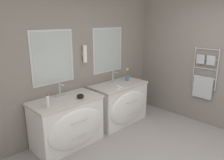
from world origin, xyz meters
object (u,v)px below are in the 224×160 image
Objects in this scene: vanity_right at (120,103)px; toiletry_bottle at (48,101)px; vanity_left at (68,122)px; flower_vase at (127,75)px; amenity_bowl at (80,96)px.

toiletry_bottle reaches higher than vanity_right.
vanity_left is at bearing 9.71° from toiletry_bottle.
toiletry_bottle is at bearing -175.88° from flower_vase.
vanity_left is at bearing 180.00° from vanity_right.
flower_vase is (1.92, 0.14, 0.02)m from toiletry_bottle.
flower_vase reaches higher than vanity_left.
vanity_left is 0.62m from toiletry_bottle.
toiletry_bottle is 0.70× the size of flower_vase.
vanity_left and vanity_right have the same top height.
vanity_right is 4.14× the size of flower_vase.
toiletry_bottle is 1.93m from flower_vase.
vanity_right is at bearing 5.64° from amenity_bowl.
amenity_bowl is 1.37m from flower_vase.
flower_vase reaches higher than amenity_bowl.
vanity_right is (1.25, 0.00, 0.00)m from vanity_left.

